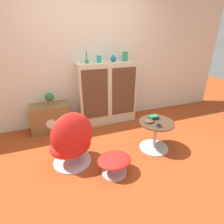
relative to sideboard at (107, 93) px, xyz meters
name	(u,v)px	position (x,y,z in m)	size (l,w,h in m)	color
ground_plane	(116,163)	(-0.32, -1.34, -0.62)	(12.00, 12.00, 0.00)	#9E3D19
wall_back	(87,58)	(-0.32, 0.22, 0.68)	(6.40, 0.06, 2.60)	beige
sideboard	(107,93)	(0.00, 0.00, 0.00)	(1.15, 0.39, 1.23)	beige
tv_console	(51,118)	(-1.14, 0.00, -0.36)	(0.70, 0.40, 0.52)	brown
egg_chair	(72,141)	(-0.90, -1.14, -0.23)	(0.72, 0.69, 0.83)	#B7B7BC
ottoman	(114,162)	(-0.42, -1.51, -0.43)	(0.45, 0.38, 0.26)	#B7B7BC
coffee_table	(155,134)	(0.39, -1.22, -0.35)	(0.54, 0.54, 0.49)	#B7B7BC
vase_leftmost	(87,60)	(-0.37, 0.00, 0.66)	(0.07, 0.07, 0.20)	#2D8E6B
vase_inner_left	(99,59)	(-0.14, 0.00, 0.67)	(0.09, 0.09, 0.12)	teal
vase_inner_right	(113,59)	(0.14, 0.00, 0.67)	(0.11, 0.11, 0.12)	#196699
vase_rightmost	(125,56)	(0.38, 0.00, 0.70)	(0.11, 0.11, 0.17)	#2D8E6B
potted_plant	(49,98)	(-1.10, 0.00, 0.04)	(0.16, 0.16, 0.23)	#996B4C
teacup	(159,125)	(0.33, -1.36, -0.11)	(0.10, 0.10, 0.06)	#2D2D33
book_stack	(154,117)	(0.41, -1.11, -0.10)	(0.15, 0.11, 0.06)	black
bowl	(149,121)	(0.28, -1.18, -0.11)	(0.14, 0.14, 0.04)	#4C3828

